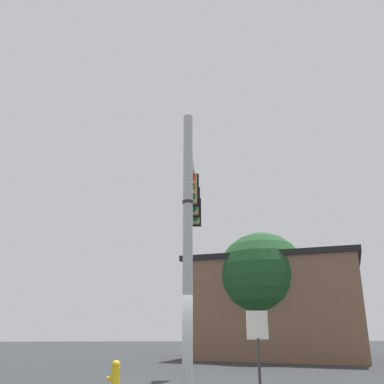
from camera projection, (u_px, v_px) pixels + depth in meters
The scene contains 10 objects.
signal_pole at pixel (188, 243), 11.27m from camera, with size 0.28×0.28×7.83m, color #ADB2B7.
mast_arm at pixel (192, 173), 14.75m from camera, with size 0.18×0.18×5.31m, color #ADB2B7.
traffic_light_nearest_pole at pixel (192, 188), 13.96m from camera, with size 0.54×0.49×1.31m.
traffic_light_mid_inner at pixel (193, 200), 15.34m from camera, with size 0.54×0.49×1.31m.
traffic_light_mid_outer at pixel (195, 211), 16.73m from camera, with size 0.54×0.49×1.31m.
street_name_sign at pixel (189, 206), 11.98m from camera, with size 0.33×1.46×0.22m.
storefront_building at pixel (276, 307), 23.19m from camera, with size 11.14×9.65×5.50m.
tree_by_storefront at pixel (262, 278), 22.80m from camera, with size 5.02×5.02×6.82m.
fire_hydrant at pixel (115, 376), 11.14m from camera, with size 0.35×0.24×0.82m.
historical_marker at pixel (258, 338), 11.17m from camera, with size 0.60×0.08×2.13m.
Camera 1 is at (0.66, 11.12, 1.72)m, focal length 38.12 mm.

